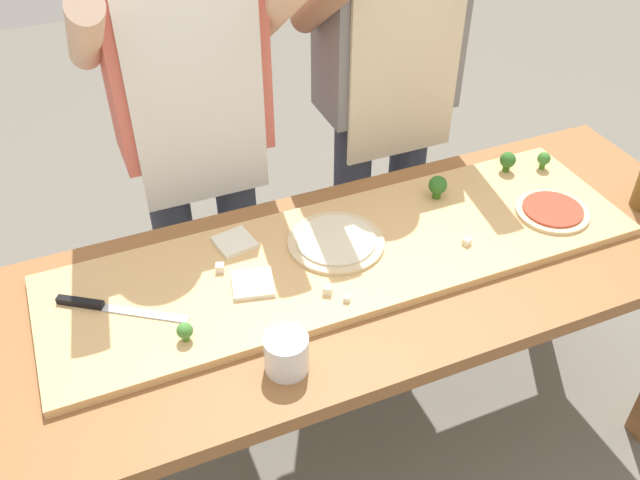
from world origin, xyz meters
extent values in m
plane|color=#6B665B|center=(0.00, 0.00, 0.00)|extent=(8.00, 8.00, 0.00)
cube|color=brown|center=(-0.88, 0.29, 0.37)|extent=(0.07, 0.07, 0.75)
cube|color=brown|center=(0.88, 0.29, 0.37)|extent=(0.07, 0.07, 0.75)
cube|color=brown|center=(0.00, 0.00, 0.77)|extent=(1.88, 0.69, 0.04)
cube|color=tan|center=(-0.04, 0.05, 0.80)|extent=(1.48, 0.42, 0.02)
cube|color=#B7BABF|center=(-0.54, 0.02, 0.81)|extent=(0.18, 0.13, 0.00)
cube|color=black|center=(-0.67, 0.11, 0.82)|extent=(0.10, 0.08, 0.02)
cylinder|color=beige|center=(-0.05, 0.08, 0.82)|extent=(0.24, 0.24, 0.01)
cylinder|color=beige|center=(-0.05, 0.08, 0.82)|extent=(0.20, 0.20, 0.01)
cylinder|color=beige|center=(0.52, -0.02, 0.82)|extent=(0.19, 0.19, 0.01)
cylinder|color=#BC3D28|center=(0.52, -0.02, 0.82)|extent=(0.16, 0.16, 0.01)
cube|color=silver|center=(-0.29, 0.18, 0.82)|extent=(0.10, 0.10, 0.01)
cube|color=silver|center=(-0.29, 0.02, 0.82)|extent=(0.11, 0.11, 0.01)
cylinder|color=#3F7220|center=(0.63, 0.17, 0.82)|extent=(0.02, 0.02, 0.02)
sphere|color=#38752D|center=(0.63, 0.17, 0.85)|extent=(0.04, 0.04, 0.04)
cylinder|color=#366618|center=(0.53, 0.19, 0.82)|extent=(0.02, 0.02, 0.02)
sphere|color=#2D6623|center=(0.53, 0.19, 0.85)|extent=(0.05, 0.05, 0.05)
cylinder|color=#487A23|center=(-0.48, -0.08, 0.82)|extent=(0.02, 0.02, 0.02)
sphere|color=#427F33|center=(-0.48, -0.08, 0.84)|extent=(0.04, 0.04, 0.04)
cylinder|color=#366618|center=(0.28, 0.16, 0.82)|extent=(0.02, 0.02, 0.02)
sphere|color=#2D6623|center=(0.28, 0.16, 0.85)|extent=(0.05, 0.05, 0.05)
cube|color=silver|center=(-0.14, -0.07, 0.82)|extent=(0.03, 0.03, 0.02)
cube|color=silver|center=(0.25, -0.04, 0.82)|extent=(0.02, 0.02, 0.02)
cube|color=white|center=(-0.35, 0.10, 0.82)|extent=(0.03, 0.03, 0.02)
cube|color=silver|center=(-0.11, -0.11, 0.82)|extent=(0.02, 0.02, 0.01)
cylinder|color=white|center=(-0.30, -0.22, 0.83)|extent=(0.09, 0.09, 0.09)
cylinder|color=white|center=(-0.30, -0.22, 0.82)|extent=(0.08, 0.08, 0.05)
cylinder|color=#333847|center=(-0.38, 0.54, 0.45)|extent=(0.12, 0.12, 0.90)
cylinder|color=#333847|center=(-0.18, 0.54, 0.45)|extent=(0.12, 0.12, 0.90)
cube|color=#DB6B5B|center=(-0.28, 0.54, 1.18)|extent=(0.40, 0.20, 0.55)
cube|color=white|center=(-0.28, 0.43, 1.09)|extent=(0.34, 0.01, 0.60)
cylinder|color=#DBB293|center=(-0.51, 0.44, 1.30)|extent=(0.08, 0.39, 0.31)
cylinder|color=#DBB293|center=(-0.05, 0.44, 1.30)|extent=(0.08, 0.39, 0.31)
cylinder|color=#333847|center=(0.21, 0.54, 0.45)|extent=(0.12, 0.12, 0.90)
cylinder|color=#333847|center=(0.41, 0.54, 0.45)|extent=(0.12, 0.12, 0.90)
cube|color=gray|center=(0.31, 0.54, 1.18)|extent=(0.40, 0.20, 0.55)
cube|color=beige|center=(0.31, 0.43, 1.09)|extent=(0.34, 0.01, 0.60)
camera|label=1|loc=(-0.60, -1.11, 1.91)|focal=38.63mm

